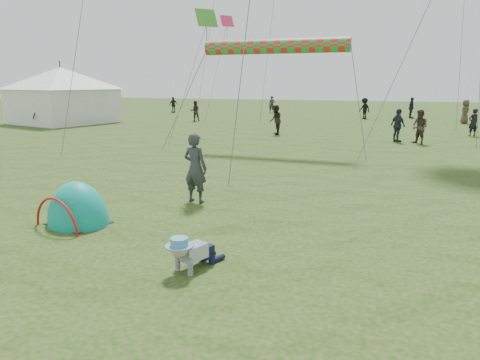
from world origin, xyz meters
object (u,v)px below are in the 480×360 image
(popup_tent, at_px, (79,223))
(crawling_toddler, at_px, (190,251))
(standing_adult, at_px, (195,168))
(event_marquee, at_px, (62,93))

(popup_tent, bearing_deg, crawling_toddler, -7.34)
(popup_tent, bearing_deg, standing_adult, 69.29)
(standing_adult, bearing_deg, crawling_toddler, 122.68)
(event_marquee, bearing_deg, crawling_toddler, -31.26)
(popup_tent, height_order, event_marquee, event_marquee)
(crawling_toddler, relative_size, popup_tent, 0.44)
(standing_adult, bearing_deg, event_marquee, -32.88)
(crawling_toddler, bearing_deg, popup_tent, 179.77)
(crawling_toddler, height_order, popup_tent, popup_tent)
(popup_tent, xyz_separation_m, standing_adult, (1.72, 2.47, 0.91))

